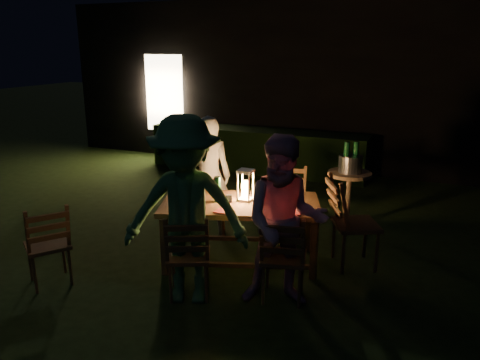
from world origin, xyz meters
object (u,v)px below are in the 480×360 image
at_px(bottle_bucket_a, 346,160).
at_px(dining_table, 241,208).
at_px(chair_far_right, 288,216).
at_px(bottle_bucket_b, 355,160).
at_px(person_house_side, 209,176).
at_px(chair_far_left, 209,212).
at_px(person_opp_left, 186,211).
at_px(person_opp_right, 285,222).
at_px(chair_near_left, 189,270).
at_px(lantern, 245,187).
at_px(chair_near_right, 283,272).
at_px(chair_end, 353,238).
at_px(ice_bucket, 350,164).
at_px(side_table, 349,179).
at_px(chair_spare, 49,259).
at_px(bottle_table, 217,189).

bearing_deg(bottle_bucket_a, dining_table, -119.67).
bearing_deg(dining_table, chair_far_right, 54.29).
bearing_deg(bottle_bucket_b, person_house_side, -150.37).
bearing_deg(chair_far_left, person_opp_left, 83.72).
bearing_deg(person_opp_right, chair_near_left, 176.73).
bearing_deg(person_opp_right, lantern, 114.69).
xyz_separation_m(chair_far_left, bottle_bucket_b, (1.62, 0.98, 0.61)).
relative_size(chair_near_right, person_opp_right, 0.57).
bearing_deg(bottle_bucket_a, chair_far_left, -149.47).
height_order(chair_end, ice_bucket, chair_end).
relative_size(chair_near_right, side_table, 1.21).
relative_size(chair_far_right, side_table, 1.19).
xyz_separation_m(person_opp_left, bottle_bucket_b, (1.09, 2.48, 0.04)).
bearing_deg(chair_end, chair_far_left, -122.23).
distance_m(dining_table, chair_near_left, 0.96).
bearing_deg(side_table, lantern, -120.66).
xyz_separation_m(person_house_side, bottle_bucket_a, (1.54, 0.85, 0.16)).
xyz_separation_m(dining_table, chair_end, (1.16, 0.41, -0.32)).
relative_size(chair_far_right, chair_end, 0.87).
bearing_deg(chair_spare, person_opp_left, -42.67).
height_order(person_house_side, bottle_bucket_b, person_house_side).
bearing_deg(person_opp_left, person_opp_right, -0.00).
distance_m(chair_spare, person_opp_right, 2.41).
bearing_deg(bottle_bucket_a, chair_near_right, -94.43).
distance_m(person_house_side, bottle_table, 0.85).
distance_m(person_opp_right, side_table, 2.15).
bearing_deg(chair_far_left, lantern, 118.51).
distance_m(dining_table, ice_bucket, 1.77).
bearing_deg(chair_far_right, chair_spare, 37.28).
xyz_separation_m(dining_table, side_table, (0.89, 1.51, 0.03)).
relative_size(chair_near_left, chair_far_left, 0.90).
xyz_separation_m(chair_far_right, bottle_table, (-0.50, -0.99, 0.57)).
xyz_separation_m(person_house_side, side_table, (1.59, 0.89, -0.09)).
relative_size(side_table, bottle_bucket_a, 2.38).
bearing_deg(bottle_bucket_b, ice_bucket, -141.34).
height_order(bottle_table, side_table, bottle_table).
relative_size(dining_table, bottle_bucket_a, 5.87).
xyz_separation_m(chair_far_left, person_opp_left, (0.54, -1.50, 0.58)).
distance_m(chair_end, ice_bucket, 1.26).
bearing_deg(side_table, chair_end, -76.29).
height_order(chair_near_right, ice_bucket, ice_bucket).
relative_size(chair_far_left, bottle_bucket_b, 3.16).
bearing_deg(chair_end, dining_table, -97.65).
distance_m(person_opp_right, bottle_table, 1.08).
xyz_separation_m(bottle_bucket_a, bottle_bucket_b, (0.10, 0.08, 0.00)).
height_order(person_opp_left, bottle_bucket_a, person_opp_left).
bearing_deg(ice_bucket, chair_near_right, -95.71).
height_order(chair_near_left, side_table, chair_near_left).
distance_m(chair_far_left, lantern, 1.04).
relative_size(chair_far_left, person_house_side, 0.66).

